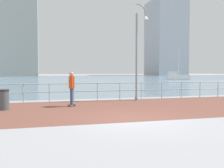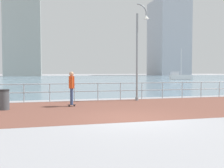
# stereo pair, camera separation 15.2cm
# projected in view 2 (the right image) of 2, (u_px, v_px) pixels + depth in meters

# --- Properties ---
(ground) EXTENTS (220.00, 220.00, 0.00)m
(ground) POSITION_uv_depth(u_px,v_px,m) (62.00, 81.00, 48.15)
(ground) COLOR #9E9EA3
(brick_paving) EXTENTS (28.00, 6.77, 0.01)m
(brick_paving) POSITION_uv_depth(u_px,v_px,m) (112.00, 108.00, 12.15)
(brick_paving) COLOR brown
(brick_paving) RESTS_ON ground
(harbor_water) EXTENTS (180.00, 88.00, 0.00)m
(harbor_water) POSITION_uv_depth(u_px,v_px,m) (59.00, 79.00, 58.94)
(harbor_water) COLOR #6B899E
(harbor_water) RESTS_ON ground
(waterfront_railing) EXTENTS (25.25, 0.06, 1.05)m
(waterfront_railing) POSITION_uv_depth(u_px,v_px,m) (98.00, 88.00, 15.38)
(waterfront_railing) COLOR #9EADB7
(waterfront_railing) RESTS_ON ground
(lamppost) EXTENTS (0.82, 0.36, 5.74)m
(lamppost) POSITION_uv_depth(u_px,v_px,m) (140.00, 47.00, 15.27)
(lamppost) COLOR gray
(lamppost) RESTS_ON ground
(skateboarder) EXTENTS (0.40, 0.55, 1.73)m
(skateboarder) POSITION_uv_depth(u_px,v_px,m) (72.00, 85.00, 12.76)
(skateboarder) COLOR black
(skateboarder) RESTS_ON ground
(trash_bin) EXTENTS (0.46, 0.46, 0.93)m
(trash_bin) POSITION_uv_depth(u_px,v_px,m) (4.00, 100.00, 11.64)
(trash_bin) COLOR #474C51
(trash_bin) RESTS_ON ground
(sailboat_yellow) EXTENTS (4.76, 2.48, 6.40)m
(sailboat_yellow) POSITION_uv_depth(u_px,v_px,m) (180.00, 77.00, 53.38)
(sailboat_yellow) COLOR white
(sailboat_yellow) RESTS_ON ground
(tower_concrete) EXTENTS (12.21, 15.01, 34.37)m
(tower_concrete) POSITION_uv_depth(u_px,v_px,m) (23.00, 31.00, 92.61)
(tower_concrete) COLOR #939993
(tower_concrete) RESTS_ON ground
(tower_steel) EXTENTS (13.58, 16.41, 34.47)m
(tower_steel) POSITION_uv_depth(u_px,v_px,m) (168.00, 38.00, 113.23)
(tower_steel) COLOR #A3A8B2
(tower_steel) RESTS_ON ground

